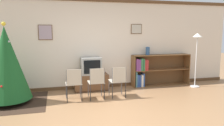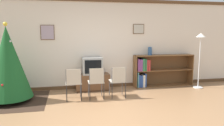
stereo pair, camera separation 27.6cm
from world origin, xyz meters
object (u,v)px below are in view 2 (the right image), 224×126
bookshelf (154,71)px  vase (150,51)px  christmas_tree (8,63)px  folding_chair_right (118,80)px  folding_chair_center (96,81)px  folding_chair_left (74,82)px  television (92,66)px  tv_console (92,82)px  standing_lamp (200,46)px

bookshelf → vase: 0.64m
christmas_tree → folding_chair_right: size_ratio=2.38×
folding_chair_center → bookshelf: 2.19m
vase → bookshelf: bearing=-18.3°
christmas_tree → vase: 4.04m
folding_chair_left → folding_chair_right: size_ratio=1.00×
christmas_tree → bookshelf: christmas_tree is taller
christmas_tree → bookshelf: size_ratio=1.02×
television → vase: size_ratio=2.28×
folding_chair_center → folding_chair_right: bearing=0.0°
christmas_tree → vase: size_ratio=7.76×
television → christmas_tree: bearing=-162.8°
television → vase: bearing=3.8°
tv_console → standing_lamp: bearing=-7.1°
christmas_tree → folding_chair_center: bearing=-6.1°
bookshelf → folding_chair_left: bearing=-159.2°
television → bookshelf: size_ratio=0.30×
christmas_tree → vase: (3.97, 0.78, 0.15)m
bookshelf → standing_lamp: standing_lamp is taller
christmas_tree → standing_lamp: 5.38m
folding_chair_center → vase: bearing=28.8°
christmas_tree → television: bearing=17.2°
folding_chair_left → vase: size_ratio=3.26×
bookshelf → tv_console: bearing=-177.8°
tv_console → standing_lamp: (3.24, -0.40, 1.05)m
vase → christmas_tree: bearing=-168.9°
standing_lamp → bookshelf: bearing=159.4°
folding_chair_right → folding_chair_left: bearing=180.0°
christmas_tree → standing_lamp: bearing=2.8°
christmas_tree → bookshelf: (4.10, 0.74, -0.48)m
folding_chair_center → standing_lamp: size_ratio=0.49×
vase → standing_lamp: size_ratio=0.15×
folding_chair_right → folding_chair_center: bearing=180.0°
folding_chair_right → christmas_tree: bearing=175.2°
folding_chair_center → vase: (1.83, 1.01, 0.65)m
folding_chair_center → folding_chair_right: (0.57, 0.00, 0.00)m
tv_console → standing_lamp: size_ratio=0.58×
tv_console → television: bearing=-90.0°
folding_chair_left → folding_chair_right: 1.14m
vase → standing_lamp: 1.50m
folding_chair_left → folding_chair_center: same height
christmas_tree → vase: christmas_tree is taller
tv_console → standing_lamp: 3.42m
bookshelf → standing_lamp: bearing=-20.6°
vase → tv_console: bearing=-176.3°
vase → folding_chair_right: bearing=-141.4°
folding_chair_center → bookshelf: bookshelf is taller
standing_lamp → christmas_tree: bearing=-177.2°
television → folding_chair_right: television is taller
folding_chair_center → bookshelf: (1.97, 0.96, 0.03)m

